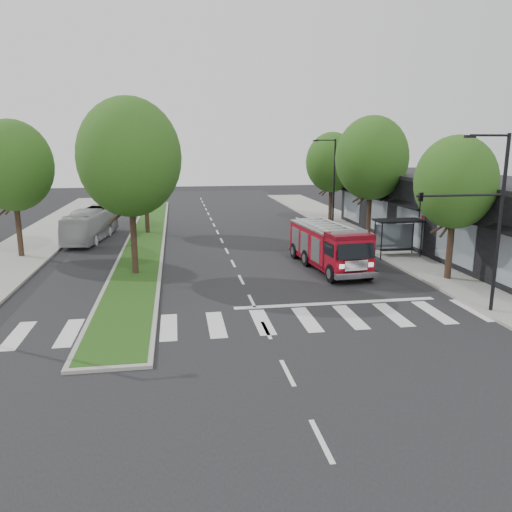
{
  "coord_description": "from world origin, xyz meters",
  "views": [
    {
      "loc": [
        -3.52,
        -23.17,
        7.52
      ],
      "look_at": [
        0.54,
        2.05,
        1.8
      ],
      "focal_mm": 35.0,
      "sensor_mm": 36.0,
      "label": 1
    }
  ],
  "objects": [
    {
      "name": "tree_right_mid",
      "position": [
        11.5,
        14.0,
        6.49
      ],
      "size": [
        5.6,
        5.6,
        9.72
      ],
      "color": "black",
      "rests_on": "ground"
    },
    {
      "name": "bus_shelter",
      "position": [
        11.2,
        8.15,
        2.04
      ],
      "size": [
        3.2,
        1.6,
        2.61
      ],
      "color": "black",
      "rests_on": "ground"
    },
    {
      "name": "sidewalk_right",
      "position": [
        12.5,
        10.0,
        0.07
      ],
      "size": [
        5.0,
        80.0,
        0.15
      ],
      "primitive_type": "cube",
      "color": "gray",
      "rests_on": "ground"
    },
    {
      "name": "tree_right_far",
      "position": [
        11.5,
        24.0,
        5.84
      ],
      "size": [
        5.0,
        5.0,
        8.73
      ],
      "color": "black",
      "rests_on": "ground"
    },
    {
      "name": "sidewalk_left",
      "position": [
        -14.5,
        10.0,
        0.07
      ],
      "size": [
        5.0,
        80.0,
        0.15
      ],
      "primitive_type": "cube",
      "color": "gray",
      "rests_on": "ground"
    },
    {
      "name": "tree_right_near",
      "position": [
        11.5,
        2.0,
        5.51
      ],
      "size": [
        4.4,
        4.4,
        8.05
      ],
      "color": "black",
      "rests_on": "ground"
    },
    {
      "name": "fire_engine",
      "position": [
        5.69,
        5.85,
        1.37
      ],
      "size": [
        3.23,
        8.42,
        2.85
      ],
      "rotation": [
        0.0,
        0.0,
        0.09
      ],
      "color": "#5A040E",
      "rests_on": "ground"
    },
    {
      "name": "storefront_row",
      "position": [
        17.0,
        10.0,
        2.5
      ],
      "size": [
        8.0,
        30.0,
        5.0
      ],
      "primitive_type": "cube",
      "color": "black",
      "rests_on": "ground"
    },
    {
      "name": "city_bus",
      "position": [
        -10.3,
        18.0,
        1.26
      ],
      "size": [
        3.27,
        9.26,
        2.52
      ],
      "primitive_type": "imported",
      "rotation": [
        0.0,
        0.0,
        -0.13
      ],
      "color": "#AFAFB4",
      "rests_on": "ground"
    },
    {
      "name": "ground",
      "position": [
        0.0,
        0.0,
        0.0
      ],
      "size": [
        140.0,
        140.0,
        0.0
      ],
      "primitive_type": "plane",
      "color": "black",
      "rests_on": "ground"
    },
    {
      "name": "streetlight_right_far",
      "position": [
        10.35,
        20.0,
        4.48
      ],
      "size": [
        2.11,
        0.2,
        8.0
      ],
      "color": "black",
      "rests_on": "ground"
    },
    {
      "name": "streetlight_right_near",
      "position": [
        9.61,
        -3.5,
        4.67
      ],
      "size": [
        4.08,
        0.22,
        8.0
      ],
      "color": "black",
      "rests_on": "ground"
    },
    {
      "name": "tree_left_mid",
      "position": [
        -14.0,
        12.0,
        6.16
      ],
      "size": [
        5.2,
        5.2,
        9.16
      ],
      "color": "black",
      "rests_on": "ground"
    },
    {
      "name": "tree_median_far",
      "position": [
        -6.0,
        20.0,
        6.49
      ],
      "size": [
        5.6,
        5.6,
        9.72
      ],
      "color": "black",
      "rests_on": "ground"
    },
    {
      "name": "median",
      "position": [
        -6.0,
        18.0,
        0.08
      ],
      "size": [
        3.0,
        50.0,
        0.15
      ],
      "color": "gray",
      "rests_on": "ground"
    },
    {
      "name": "tree_median_near",
      "position": [
        -6.0,
        6.0,
        6.81
      ],
      "size": [
        5.8,
        5.8,
        10.16
      ],
      "color": "black",
      "rests_on": "ground"
    }
  ]
}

